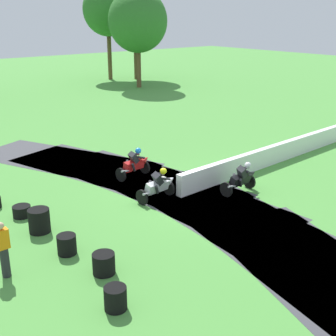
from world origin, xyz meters
The scene contains 15 objects.
ground_plane centered at (0.00, 0.00, 0.00)m, with size 120.00×120.00×0.00m, color #4C933D.
track_asphalt centered at (-0.61, -0.03, 0.00)m, with size 7.46×24.16×0.01m.
safety_barrier centered at (5.83, 0.29, 0.45)m, with size 0.30×12.30×0.90m, color white.
motorcycle_lead_black centered at (1.95, -1.26, 0.63)m, with size 1.68×0.89×1.42m.
motorcycle_chase_white centered at (-1.09, 0.24, 0.63)m, with size 1.68×0.89×1.43m.
motorcycle_trailing_red centered at (-0.35, 2.86, 0.65)m, with size 1.68×0.90×1.43m.
tire_stack_near centered at (-6.06, -4.41, 0.30)m, with size 0.56×0.56×0.60m.
tire_stack_mid_a centered at (-5.45, -2.86, 0.30)m, with size 0.63×0.63×0.60m.
tire_stack_mid_b centered at (-5.75, -1.24, 0.30)m, with size 0.58×0.58×0.60m.
tire_stack_far centered at (-5.78, 0.62, 0.40)m, with size 0.70×0.70×0.80m.
tire_stack_extra_a centered at (-5.79, 2.13, 0.20)m, with size 0.63×0.63×0.40m.
track_marshal centered at (-7.61, -1.31, 0.82)m, with size 0.34×0.24×1.63m.
tree_far_right centered at (14.43, 23.29, 6.11)m, with size 5.50×5.50×9.02m.
tree_mid_rise centered at (17.50, 28.08, 7.05)m, with size 5.73×5.73×10.08m.
tree_distant centered at (15.24, 29.75, 7.14)m, with size 5.16×5.16×9.88m.
Camera 1 is at (-10.87, -12.37, 6.85)m, focal length 47.87 mm.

